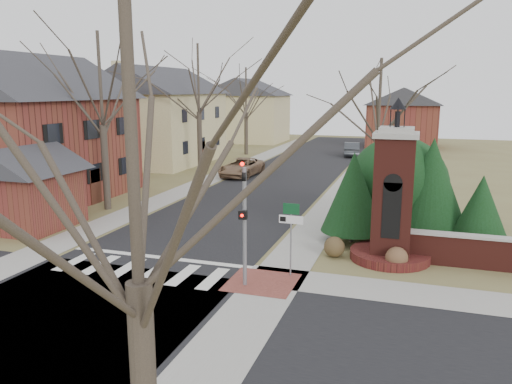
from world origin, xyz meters
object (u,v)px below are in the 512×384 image
at_px(distant_car, 352,149).
at_px(traffic_signal_pole, 244,214).
at_px(sign_post, 291,225).
at_px(pickup_truck, 242,167).
at_px(brick_gate_monument, 392,208).

bearing_deg(distant_car, traffic_signal_pole, 84.37).
xyz_separation_m(sign_post, distant_car, (-2.19, 35.03, -1.23)).
bearing_deg(pickup_truck, traffic_signal_pole, -66.43).
relative_size(sign_post, brick_gate_monument, 0.42).
height_order(sign_post, distant_car, sign_post).
height_order(traffic_signal_pole, distant_car, traffic_signal_pole).
distance_m(traffic_signal_pole, brick_gate_monument, 6.47).
distance_m(brick_gate_monument, pickup_truck, 21.09).
relative_size(brick_gate_monument, distant_car, 1.48).
height_order(traffic_signal_pole, sign_post, traffic_signal_pole).
height_order(brick_gate_monument, pickup_truck, brick_gate_monument).
bearing_deg(sign_post, traffic_signal_pole, -132.43).
relative_size(traffic_signal_pole, pickup_truck, 0.88).
height_order(sign_post, brick_gate_monument, brick_gate_monument).
relative_size(pickup_truck, distant_car, 1.16).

